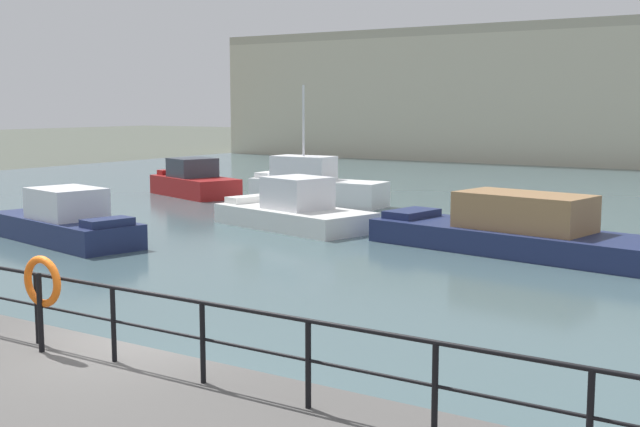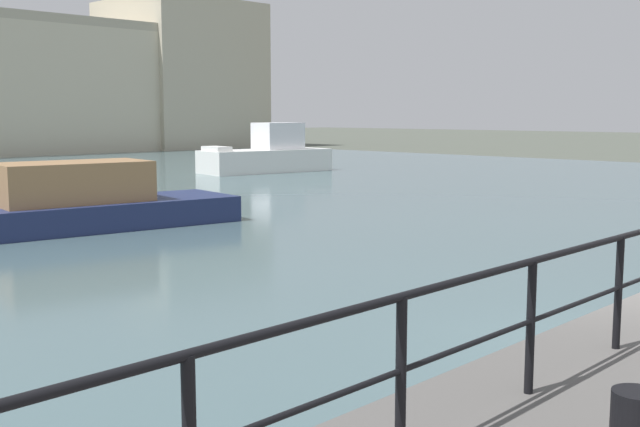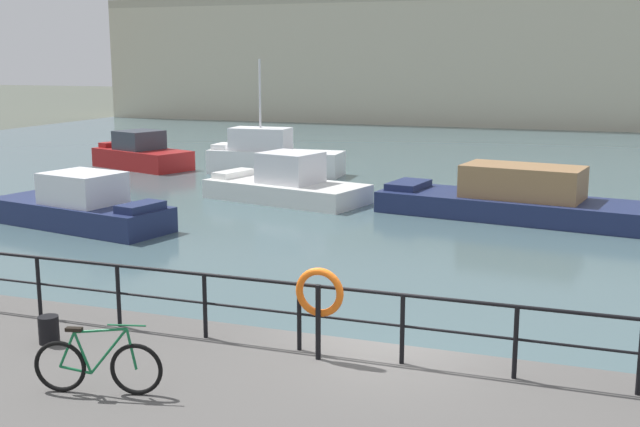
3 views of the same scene
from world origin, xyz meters
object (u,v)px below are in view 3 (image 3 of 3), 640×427
at_px(moored_cabin_cruiser, 141,154).
at_px(parked_bicycle, 98,366).
at_px(moored_small_launch, 286,185).
at_px(life_ring_stand, 319,295).
at_px(moored_blue_motorboat, 271,156).
at_px(mooring_bollard, 49,330).
at_px(moored_harbor_tender, 81,207).
at_px(moored_red_daysailer, 515,199).

height_order(moored_cabin_cruiser, parked_bicycle, parked_bicycle).
height_order(moored_small_launch, life_ring_stand, life_ring_stand).
distance_m(moored_blue_motorboat, life_ring_stand, 25.67).
height_order(mooring_bollard, life_ring_stand, life_ring_stand).
height_order(moored_harbor_tender, moored_cabin_cruiser, moored_cabin_cruiser).
distance_m(moored_harbor_tender, moored_cabin_cruiser, 13.98).
xyz_separation_m(moored_cabin_cruiser, parked_bicycle, (15.34, -25.13, 0.61)).
bearing_deg(moored_harbor_tender, moored_cabin_cruiser, 126.40).
bearing_deg(moored_small_launch, moored_cabin_cruiser, -16.76).
bearing_deg(moored_harbor_tender, parked_bicycle, -40.95).
height_order(parked_bicycle, mooring_bollard, parked_bicycle).
bearing_deg(parked_bicycle, moored_small_launch, 90.48).
xyz_separation_m(moored_red_daysailer, parked_bicycle, (-3.41, -18.64, 0.64)).
bearing_deg(mooring_bollard, moored_red_daysailer, 72.97).
xyz_separation_m(moored_red_daysailer, moored_cabin_cruiser, (-18.76, 6.49, 0.03)).
xyz_separation_m(moored_cabin_cruiser, life_ring_stand, (17.69, -22.92, 1.20)).
bearing_deg(moored_cabin_cruiser, moored_red_daysailer, -179.86).
xyz_separation_m(moored_blue_motorboat, moored_harbor_tender, (-0.99, -13.02, -0.18)).
relative_size(moored_small_launch, mooring_bollard, 14.99).
bearing_deg(mooring_bollard, moored_harbor_tender, 124.49).
height_order(moored_blue_motorboat, parked_bicycle, moored_blue_motorboat).
relative_size(moored_harbor_tender, life_ring_stand, 4.85).
relative_size(moored_red_daysailer, parked_bicycle, 5.53).
bearing_deg(moored_blue_motorboat, life_ring_stand, 112.06).
distance_m(moored_small_launch, life_ring_stand, 18.53).
relative_size(moored_small_launch, moored_red_daysailer, 0.69).
xyz_separation_m(parked_bicycle, mooring_bollard, (-1.88, 1.35, -0.17)).
bearing_deg(moored_cabin_cruiser, mooring_bollard, 138.75).
height_order(moored_red_daysailer, parked_bicycle, parked_bicycle).
bearing_deg(moored_red_daysailer, moored_cabin_cruiser, -10.22).
xyz_separation_m(parked_bicycle, life_ring_stand, (2.35, 2.21, 0.59)).
bearing_deg(moored_small_launch, moored_harbor_tender, 70.71).
bearing_deg(moored_cabin_cruiser, moored_blue_motorboat, -158.06).
relative_size(moored_harbor_tender, moored_red_daysailer, 0.71).
relative_size(parked_bicycle, mooring_bollard, 3.93).
relative_size(moored_blue_motorboat, parked_bicycle, 3.69).
distance_m(moored_harbor_tender, parked_bicycle, 15.66).
relative_size(moored_blue_motorboat, life_ring_stand, 4.56).
height_order(moored_harbor_tender, life_ring_stand, life_ring_stand).
bearing_deg(moored_blue_motorboat, moored_red_daysailer, 147.28).
bearing_deg(parked_bicycle, moored_harbor_tender, 112.79).
relative_size(moored_red_daysailer, life_ring_stand, 6.84).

